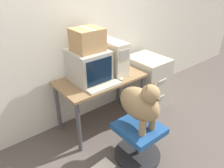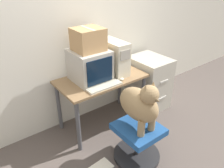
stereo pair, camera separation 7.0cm
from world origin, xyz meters
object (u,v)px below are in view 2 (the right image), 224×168
Objects in this scene: crt_monitor at (90,65)px; filing_cabinet at (148,82)px; dog at (140,104)px; keyboard at (104,86)px; office_chair at (137,141)px; cardboard_box at (88,39)px; pc_tower at (114,57)px.

crt_monitor is 0.56× the size of filing_cabinet.
crt_monitor is at bearing 97.19° from dog.
dog is (0.10, -0.79, -0.18)m from crt_monitor.
crt_monitor reaches higher than keyboard.
keyboard is 0.73m from office_chair.
cardboard_box is (-0.10, 0.79, 1.00)m from office_chair.
cardboard_box reaches higher than keyboard.
cardboard_box is at bearing 97.16° from dog.
office_chair is 0.50m from dog.
dog is (0.08, -0.53, -0.00)m from keyboard.
dog reaches higher than office_chair.
pc_tower is 1.40× the size of cardboard_box.
cardboard_box reaches higher than filing_cabinet.
crt_monitor is at bearing 97.20° from office_chair.
office_chair is 1.28m from cardboard_box.
office_chair is 0.93× the size of dog.
keyboard is 1.34× the size of cardboard_box.
filing_cabinet reaches higher than office_chair.
office_chair is (0.10, -0.79, -0.68)m from crt_monitor.
office_chair is 0.68× the size of filing_cabinet.
pc_tower is at bearing 71.67° from dog.
dog is 1.75× the size of cardboard_box.
filing_cabinet is (0.97, 0.19, -0.34)m from keyboard.
dog reaches higher than keyboard.
cardboard_box is at bearing 97.16° from office_chair.
filing_cabinet is at bearing 11.15° from keyboard.
pc_tower is at bearing 71.64° from office_chair.
filing_cabinet is at bearing -5.64° from pc_tower.
dog is at bearing -81.73° from keyboard.
keyboard is 0.57m from cardboard_box.
dog is 0.73× the size of filing_cabinet.
crt_monitor is 0.97× the size of pc_tower.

